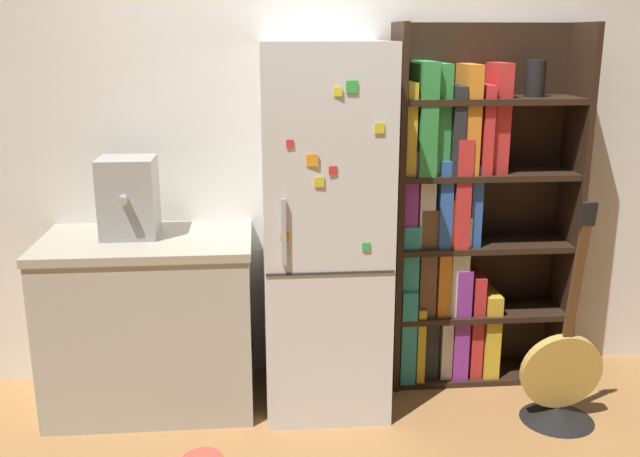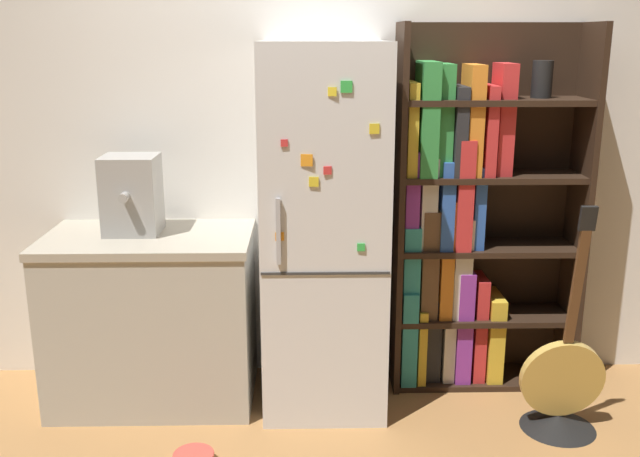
# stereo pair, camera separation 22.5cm
# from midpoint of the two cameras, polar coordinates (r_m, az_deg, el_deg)

# --- Properties ---
(ground_plane) EXTENTS (16.00, 16.00, 0.00)m
(ground_plane) POSITION_cam_midpoint_polar(r_m,az_deg,el_deg) (3.71, -1.32, -14.11)
(ground_plane) COLOR #A87542
(wall_back) EXTENTS (8.00, 0.05, 2.60)m
(wall_back) POSITION_cam_midpoint_polar(r_m,az_deg,el_deg) (3.75, -1.92, 7.28)
(wall_back) COLOR white
(wall_back) RESTS_ON ground_plane
(refrigerator) EXTENTS (0.59, 0.68, 1.79)m
(refrigerator) POSITION_cam_midpoint_polar(r_m,az_deg,el_deg) (3.48, -1.54, -0.12)
(refrigerator) COLOR silver
(refrigerator) RESTS_ON ground_plane
(bookshelf) EXTENTS (0.96, 0.33, 1.88)m
(bookshelf) POSITION_cam_midpoint_polar(r_m,az_deg,el_deg) (3.78, 9.28, 0.34)
(bookshelf) COLOR black
(bookshelf) RESTS_ON ground_plane
(kitchen_counter) EXTENTS (1.01, 0.63, 0.87)m
(kitchen_counter) POSITION_cam_midpoint_polar(r_m,az_deg,el_deg) (3.70, -15.07, -7.22)
(kitchen_counter) COLOR #BCB7A8
(kitchen_counter) RESTS_ON ground_plane
(espresso_machine) EXTENTS (0.26, 0.30, 0.38)m
(espresso_machine) POSITION_cam_midpoint_polar(r_m,az_deg,el_deg) (3.58, -16.81, 2.39)
(espresso_machine) COLOR #A5A39E
(espresso_machine) RESTS_ON kitchen_counter
(guitar) EXTENTS (0.39, 0.36, 1.12)m
(guitar) POSITION_cam_midpoint_polar(r_m,az_deg,el_deg) (3.67, 16.94, -12.19)
(guitar) COLOR black
(guitar) RESTS_ON ground_plane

